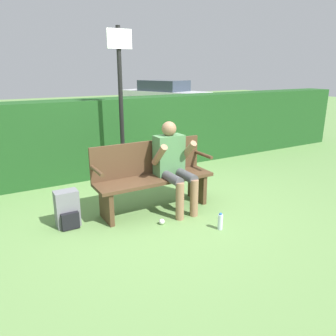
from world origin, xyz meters
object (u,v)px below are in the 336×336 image
at_px(parked_car, 164,96).
at_px(water_bottle, 220,222).
at_px(backpack, 67,210).
at_px(signpost, 121,98).
at_px(person_seated, 173,162).
at_px(park_bench, 153,176).

bearing_deg(parked_car, water_bottle, 132.06).
bearing_deg(water_bottle, backpack, 147.34).
height_order(signpost, parked_car, signpost).
relative_size(person_seated, backpack, 2.63).
xyz_separation_m(person_seated, backpack, (-1.43, 0.17, -0.46)).
relative_size(park_bench, water_bottle, 7.73).
relative_size(person_seated, signpost, 0.48).
distance_m(person_seated, signpost, 1.52).
bearing_deg(water_bottle, signpost, 100.01).
xyz_separation_m(signpost, parked_car, (5.89, 9.16, -0.81)).
bearing_deg(signpost, parked_car, 57.24).
relative_size(backpack, signpost, 0.18).
height_order(park_bench, person_seated, person_seated).
xyz_separation_m(backpack, water_bottle, (1.60, -1.02, -0.12)).
height_order(person_seated, signpost, signpost).
bearing_deg(person_seated, water_bottle, -78.60).
xyz_separation_m(person_seated, parked_car, (5.69, 10.45, -0.03)).
relative_size(water_bottle, signpost, 0.08).
xyz_separation_m(park_bench, parked_car, (5.94, 10.32, 0.17)).
bearing_deg(backpack, park_bench, -1.81).
distance_m(park_bench, backpack, 1.21).
distance_m(person_seated, backpack, 1.51).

